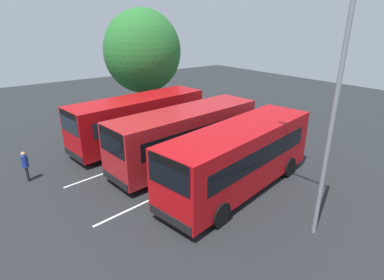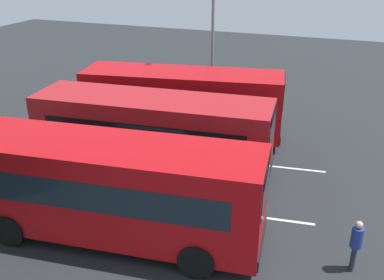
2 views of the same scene
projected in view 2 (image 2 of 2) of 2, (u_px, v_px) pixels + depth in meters
name	position (u px, v px, depth m)	size (l,w,h in m)	color
ground_plane	(163.00, 177.00, 17.30)	(62.55, 62.55, 0.00)	#232628
bus_far_left	(112.00, 188.00, 13.08)	(9.30, 3.43, 3.15)	#B70C11
bus_center_left	(153.00, 133.00, 16.89)	(9.27, 3.27, 3.15)	#AD191E
bus_center_right	(183.00, 102.00, 20.26)	(9.36, 3.91, 3.15)	#B70C11
pedestrian	(356.00, 242.00, 11.99)	(0.37, 0.37, 1.60)	#232833
street_lamp	(212.00, 19.00, 22.27)	(0.40, 2.76, 8.57)	gray
lane_stripe_outer_left	(141.00, 201.00, 15.64)	(12.05, 0.12, 0.01)	silver
lane_stripe_inner_left	(181.00, 156.00, 18.95)	(12.05, 0.12, 0.01)	silver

